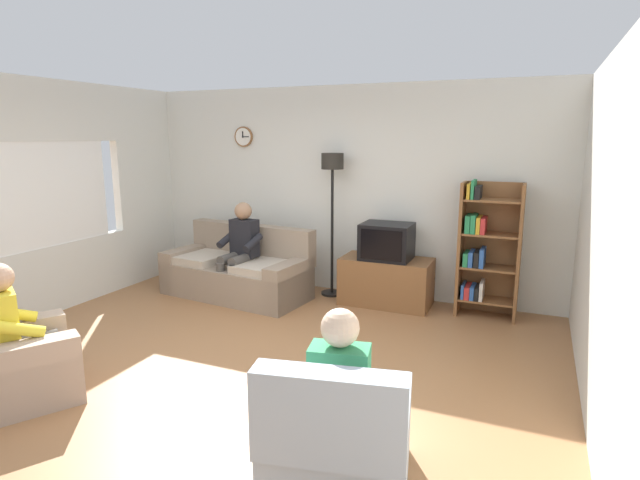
# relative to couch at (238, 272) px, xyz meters

# --- Properties ---
(ground_plane) EXTENTS (12.00, 12.00, 0.00)m
(ground_plane) POSITION_rel_couch_xyz_m (1.17, -1.83, -0.31)
(ground_plane) COLOR #9E6B42
(back_wall_assembly) EXTENTS (6.20, 0.17, 2.70)m
(back_wall_assembly) POSITION_rel_couch_xyz_m (1.16, 0.83, 1.04)
(back_wall_assembly) COLOR silver
(back_wall_assembly) RESTS_ON ground_plane
(left_wall_assembly) EXTENTS (0.12, 5.80, 2.70)m
(left_wall_assembly) POSITION_rel_couch_xyz_m (-1.69, -1.80, 1.03)
(left_wall_assembly) COLOR silver
(left_wall_assembly) RESTS_ON ground_plane
(right_wall) EXTENTS (0.12, 5.80, 2.70)m
(right_wall) POSITION_rel_couch_xyz_m (4.03, -1.83, 1.04)
(right_wall) COLOR silver
(right_wall) RESTS_ON ground_plane
(couch) EXTENTS (1.99, 1.09, 0.90)m
(couch) POSITION_rel_couch_xyz_m (0.00, 0.00, 0.00)
(couch) COLOR gray
(couch) RESTS_ON ground_plane
(tv_stand) EXTENTS (1.10, 0.56, 0.58)m
(tv_stand) POSITION_rel_couch_xyz_m (1.88, 0.42, -0.02)
(tv_stand) COLOR brown
(tv_stand) RESTS_ON ground_plane
(tv) EXTENTS (0.60, 0.49, 0.44)m
(tv) POSITION_rel_couch_xyz_m (1.88, 0.39, 0.49)
(tv) COLOR black
(tv) RESTS_ON tv_stand
(bookshelf) EXTENTS (0.68, 0.36, 1.58)m
(bookshelf) POSITION_rel_couch_xyz_m (3.02, 0.49, 0.48)
(bookshelf) COLOR brown
(bookshelf) RESTS_ON ground_plane
(floor_lamp) EXTENTS (0.28, 0.28, 1.85)m
(floor_lamp) POSITION_rel_couch_xyz_m (1.12, 0.52, 1.14)
(floor_lamp) COLOR black
(floor_lamp) RESTS_ON ground_plane
(armchair_near_window) EXTENTS (1.14, 1.17, 0.90)m
(armchair_near_window) POSITION_rel_couch_xyz_m (-0.18, -3.05, -0.02)
(armchair_near_window) COLOR tan
(armchair_near_window) RESTS_ON ground_plane
(armchair_near_bookshelf) EXTENTS (0.96, 1.02, 0.90)m
(armchair_near_bookshelf) POSITION_rel_couch_xyz_m (2.57, -2.99, -0.02)
(armchair_near_bookshelf) COLOR #9EADBC
(armchair_near_bookshelf) RESTS_ON ground_plane
(person_on_couch) EXTENTS (0.54, 0.57, 1.24)m
(person_on_couch) POSITION_rel_couch_xyz_m (0.10, -0.11, 0.39)
(person_on_couch) COLOR black
(person_on_couch) RESTS_ON ground_plane
(person_in_left_armchair) EXTENTS (0.61, 0.63, 1.12)m
(person_in_left_armchair) POSITION_rel_couch_xyz_m (-0.13, -2.97, 0.29)
(person_in_left_armchair) COLOR yellow
(person_in_left_armchair) RESTS_ON ground_plane
(person_in_right_armchair) EXTENTS (0.57, 0.59, 1.12)m
(person_in_right_armchair) POSITION_rel_couch_xyz_m (2.55, -2.90, 0.29)
(person_in_right_armchair) COLOR #338C59
(person_in_right_armchair) RESTS_ON ground_plane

